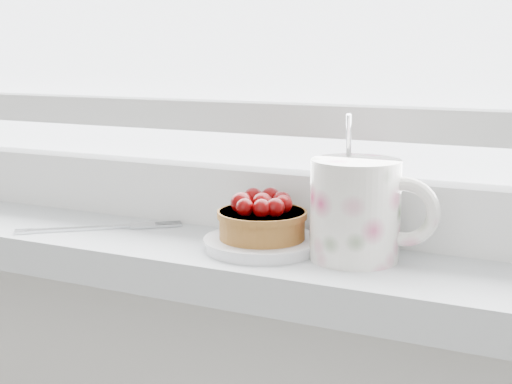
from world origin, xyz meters
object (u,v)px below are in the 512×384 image
Objects in this scene: saucer at (262,244)px; floral_mug at (359,208)px; fork at (99,228)px; raspberry_tart at (262,218)px.

floral_mug is (0.10, 0.01, 0.05)m from saucer.
fork is at bearing -177.34° from floral_mug.
floral_mug reaches higher than saucer.
raspberry_tart is 0.21m from fork.
fork is (-0.21, -0.01, -0.00)m from saucer.
raspberry_tart is at bearing 126.82° from saucer.
floral_mug is at bearing 2.66° from fork.
fork is (-0.21, -0.01, -0.03)m from raspberry_tart.
fork is at bearing -178.40° from saucer.
raspberry_tart reaches higher than saucer.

